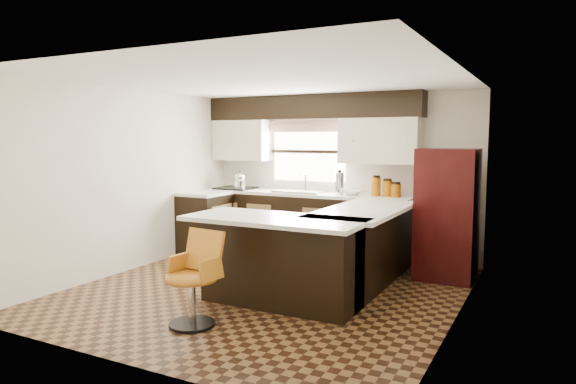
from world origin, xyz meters
The scene contains 30 objects.
floor centered at (0.00, 0.00, 0.00)m, with size 4.40×4.40×0.00m, color #49301A.
ceiling centered at (0.00, 0.00, 2.40)m, with size 4.40×4.40×0.00m, color silver.
wall_back centered at (0.00, 2.20, 1.20)m, with size 4.40×4.40×0.00m, color beige.
wall_front centered at (0.00, -2.20, 1.20)m, with size 4.40×4.40×0.00m, color beige.
wall_left centered at (-2.10, 0.00, 1.20)m, with size 4.40×4.40×0.00m, color beige.
wall_right centered at (2.10, 0.00, 1.20)m, with size 4.40×4.40×0.00m, color beige.
base_cab_back centered at (-0.45, 1.90, 0.45)m, with size 3.30×0.60×0.90m, color black.
base_cab_left centered at (-1.80, 1.25, 0.45)m, with size 0.60×0.70×0.90m, color black.
counter_back centered at (-0.45, 1.90, 0.92)m, with size 3.30×0.60×0.04m, color silver.
counter_left centered at (-1.80, 1.25, 0.92)m, with size 0.60×0.70×0.04m, color silver.
soffit centered at (-0.40, 2.03, 2.22)m, with size 3.40×0.35×0.36m, color black.
upper_cab_left centered at (-1.62, 2.03, 1.72)m, with size 0.94×0.35×0.64m, color beige.
upper_cab_right centered at (0.68, 2.03, 1.72)m, with size 1.14×0.35×0.64m, color beige.
window_pane centered at (-0.50, 2.18, 1.55)m, with size 1.20×0.02×0.90m, color white.
valance centered at (-0.50, 2.14, 1.94)m, with size 1.30×0.06×0.18m, color #D19B93.
sink centered at (-0.50, 1.88, 0.96)m, with size 0.75×0.45×0.03m, color #B2B2B7.
dishwasher centered at (0.55, 1.61, 0.43)m, with size 0.58×0.03×0.78m, color black.
cooktop centered at (-1.65, 1.88, 0.96)m, with size 0.58×0.50×0.03m, color black.
peninsula_long centered at (0.90, 0.62, 0.45)m, with size 0.60×1.95×0.90m, color black.
peninsula_return centered at (0.38, -0.35, 0.45)m, with size 1.65×0.60×0.90m, color black.
counter_pen_long centered at (0.95, 0.62, 0.92)m, with size 0.84×1.95×0.04m, color silver.
counter_pen_return centered at (0.35, -0.44, 0.92)m, with size 1.89×0.84×0.04m, color silver.
refrigerator centered at (1.73, 1.50, 0.82)m, with size 0.70×0.67×1.63m, color black.
bar_chair centered at (-0.07, -1.30, 0.45)m, with size 0.48×0.48×0.89m, color #BF751C, non-canonical shape.
kettle centered at (-1.57, 1.88, 1.10)m, with size 0.20×0.20×0.27m, color silver, non-canonical shape.
percolator centered at (0.13, 1.90, 1.11)m, with size 0.13×0.13×0.32m, color silver.
mixing_bowl centered at (0.33, 1.90, 0.98)m, with size 0.26×0.26×0.06m, color white.
canister_large centered at (0.67, 1.92, 1.08)m, with size 0.13×0.13×0.26m, color #965006.
canister_med centered at (0.84, 1.92, 1.06)m, with size 0.14×0.14×0.22m, color #965006.
canister_small centered at (0.96, 1.92, 1.04)m, with size 0.14×0.14×0.18m, color #965006.
Camera 1 is at (2.89, -5.02, 1.76)m, focal length 32.00 mm.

